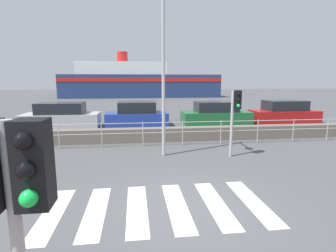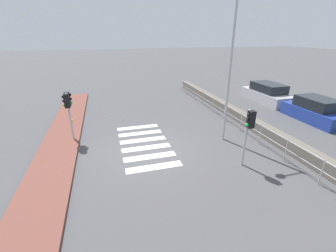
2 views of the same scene
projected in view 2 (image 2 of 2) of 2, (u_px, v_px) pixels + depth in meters
name	position (u px, v px, depth m)	size (l,w,h in m)	color
ground_plane	(147.00, 150.00, 10.76)	(160.00, 160.00, 0.00)	#4C4C4F
sidewalk_brick	(54.00, 162.00, 9.70)	(24.00, 1.80, 0.12)	brown
crosswalk	(145.00, 144.00, 11.41)	(4.95, 2.40, 0.01)	silver
seawall	(263.00, 130.00, 12.27)	(25.02, 0.55, 0.64)	#6B6056
harbor_fence	(250.00, 125.00, 11.90)	(22.55, 0.04, 1.08)	#B2B2B5
traffic_light_near	(68.00, 104.00, 11.02)	(0.58, 0.41, 2.54)	#B2B2B5
traffic_light_far	(249.00, 126.00, 8.81)	(0.34, 0.32, 2.47)	#B2B2B5
streetlamp	(227.00, 57.00, 10.27)	(0.32, 1.29, 6.85)	#B2B2B5
parked_car_silver	(267.00, 94.00, 18.37)	(4.51, 1.89, 1.49)	#BCBCC1
parked_car_blue	(316.00, 111.00, 14.28)	(3.87, 1.88, 1.49)	#233D9E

